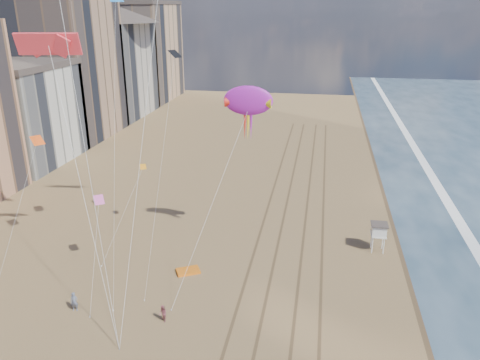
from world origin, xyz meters
name	(u,v)px	position (x,y,z in m)	size (l,w,h in m)	color
wet_sand	(426,223)	(19.00, 40.00, 0.00)	(260.00, 260.00, 0.00)	#42301E
foam	(462,226)	(23.20, 40.00, 0.00)	(260.00, 260.00, 0.00)	white
tracks	(289,250)	(2.55, 30.00, 0.01)	(7.68, 120.00, 0.01)	brown
buildings	(51,74)	(-45.73, 65.59, 13.55)	(34.72, 131.35, 29.00)	#C6B284
lifeguard_stand	(379,230)	(12.18, 31.56, 2.54)	(1.82, 1.82, 3.29)	white
grounded_kite	(188,271)	(-7.26, 23.53, 0.13)	(2.32, 1.48, 0.26)	orange
show_kite	(248,101)	(-2.04, 29.11, 16.74)	(4.83, 6.59, 20.55)	purple
kite_flyer_a	(74,302)	(-15.41, 15.55, 0.91)	(0.66, 0.44, 1.82)	slate
kite_flyer_b	(163,314)	(-7.14, 15.44, 0.79)	(0.77, 0.60, 1.58)	#9C4F56
small_kites	(107,104)	(-15.04, 24.92, 16.77)	(15.27, 11.40, 19.03)	#FF5515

